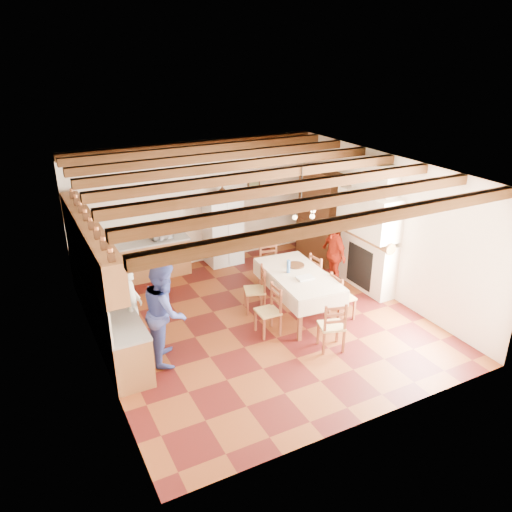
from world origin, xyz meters
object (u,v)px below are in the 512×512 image
Objects in this scene: chair_right_near at (343,296)px; person_man at (131,309)px; chair_right_far at (321,275)px; chair_end_far at (270,267)px; chair_left_far at (255,289)px; refrigerator at (223,231)px; hutch at (320,216)px; microwave at (161,233)px; chair_left_near at (268,311)px; chair_end_near at (332,325)px; person_woman_red at (334,254)px; person_woman_blue at (165,312)px; dining_table at (298,277)px.

person_man reaches higher than chair_right_near.
chair_right_far is 1.15m from chair_end_far.
chair_left_far is 2.58m from person_man.
hutch is (2.20, -0.94, 0.31)m from refrigerator.
chair_end_far is at bearing -51.60° from microwave.
chair_right_near is (1.58, -0.17, 0.00)m from chair_left_near.
chair_right_far is (1.14, -2.60, -0.35)m from refrigerator.
person_man is 3.40× the size of microwave.
chair_end_near is 4.74m from microwave.
chair_right_far is 1.00× the size of chair_end_far.
chair_end_near is 1.98× the size of microwave.
person_woman_red reaches higher than microwave.
person_woman_blue reaches higher than chair_left_far.
person_woman_red is (-0.52, -1.33, -0.40)m from hutch.
chair_end_far is (0.23, 2.66, 0.00)m from chair_end_near.
refrigerator is at bearing 95.24° from dining_table.
chair_end_near is at bearing -98.55° from person_man.
person_man is at bearing 80.05° from chair_right_near.
microwave is at bearing -138.27° from chair_left_far.
person_woman_blue reaches higher than chair_right_near.
chair_left_near is (-0.61, -3.44, -0.35)m from refrigerator.
chair_right_far is 2.05m from chair_end_near.
chair_right_near is at bearing 165.27° from chair_right_far.
refrigerator reaches higher than chair_end_far.
refrigerator is 1.12× the size of person_woman_red.
dining_table is 2.20× the size of chair_end_near.
chair_end_far is at bearing 18.65° from chair_right_near.
chair_end_near is at bearing -126.36° from hutch.
person_woman_blue reaches higher than microwave.
chair_left_near is 1.97m from chair_end_far.
person_man is 0.69m from person_woman_blue.
microwave is at bearing -52.07° from chair_end_near.
dining_table is at bearing -82.01° from chair_end_far.
microwave is (1.43, 2.84, 0.21)m from person_man.
person_woman_red is (1.40, 0.77, -0.07)m from dining_table.
person_man reaches higher than person_woman_red.
person_woman_blue reaches higher than person_man.
chair_end_far is 0.53× the size of person_woman_blue.
refrigerator is 1.81m from chair_end_far.
chair_left_near is 1.00× the size of chair_right_far.
person_man reaches higher than chair_end_far.
chair_left_far is 0.53× the size of person_woman_blue.
person_woman_red reaches higher than chair_left_far.
chair_left_far is 1.00× the size of chair_end_far.
person_man is at bearing 176.28° from dining_table.
chair_left_near is 1.59m from chair_right_near.
refrigerator reaches higher than chair_end_near.
microwave is at bearing 40.98° from chair_right_far.
person_woman_red reaches higher than dining_table.
person_woman_red is (1.30, -0.54, 0.26)m from chair_end_far.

